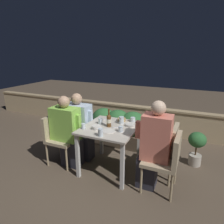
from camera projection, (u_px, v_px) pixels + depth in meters
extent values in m
plane|color=brown|center=(110.00, 169.00, 3.29)|extent=(16.00, 16.00, 0.00)
cube|color=tan|center=(141.00, 120.00, 4.75)|extent=(9.00, 0.14, 0.58)
cube|color=tan|center=(141.00, 107.00, 4.66)|extent=(9.00, 0.18, 0.04)
cube|color=#BCB2A3|center=(110.00, 128.00, 3.08)|extent=(0.81, 0.89, 0.03)
cube|color=silver|center=(78.00, 156.00, 2.98)|extent=(0.05, 0.05, 0.71)
cube|color=silver|center=(122.00, 167.00, 2.70)|extent=(0.05, 0.05, 0.71)
cube|color=silver|center=(102.00, 136.00, 3.67)|extent=(0.05, 0.05, 0.71)
cube|color=silver|center=(139.00, 143.00, 3.39)|extent=(0.05, 0.05, 0.71)
cube|color=brown|center=(118.00, 138.00, 4.10)|extent=(1.14, 0.36, 0.28)
ellipsoid|color=#2D6633|center=(104.00, 120.00, 4.12)|extent=(0.51, 0.47, 0.49)
ellipsoid|color=#2D6633|center=(118.00, 122.00, 4.00)|extent=(0.51, 0.47, 0.49)
ellipsoid|color=#2D6633|center=(133.00, 124.00, 3.88)|extent=(0.51, 0.47, 0.49)
cube|color=tan|center=(63.00, 140.00, 3.35)|extent=(0.45, 0.45, 0.05)
cube|color=tan|center=(52.00, 126.00, 3.36)|extent=(0.06, 0.45, 0.38)
cylinder|color=#9E8966|center=(47.00, 155.00, 3.32)|extent=(0.03, 0.03, 0.40)
cylinder|color=#9E8966|center=(67.00, 160.00, 3.17)|extent=(0.03, 0.03, 0.40)
cylinder|color=#9E8966|center=(62.00, 145.00, 3.66)|extent=(0.03, 0.03, 0.40)
cylinder|color=#9E8966|center=(80.00, 149.00, 3.51)|extent=(0.03, 0.03, 0.40)
cube|color=#282833|center=(72.00, 152.00, 3.34)|extent=(0.32, 0.23, 0.45)
cube|color=#8CCC4C|center=(65.00, 124.00, 3.24)|extent=(0.45, 0.26, 0.54)
cube|color=#8CCC4C|center=(78.00, 122.00, 3.12)|extent=(0.07, 0.07, 0.24)
sphere|color=tan|center=(64.00, 102.00, 3.13)|extent=(0.19, 0.19, 0.19)
cube|color=tan|center=(75.00, 134.00, 3.57)|extent=(0.45, 0.45, 0.05)
cube|color=tan|center=(65.00, 121.00, 3.59)|extent=(0.06, 0.45, 0.38)
cylinder|color=#9E8966|center=(60.00, 148.00, 3.54)|extent=(0.03, 0.03, 0.40)
cylinder|color=#9E8966|center=(79.00, 153.00, 3.39)|extent=(0.03, 0.03, 0.40)
cylinder|color=#9E8966|center=(73.00, 140.00, 3.89)|extent=(0.03, 0.03, 0.40)
cylinder|color=#9E8966|center=(91.00, 143.00, 3.73)|extent=(0.03, 0.03, 0.40)
cube|color=#282833|center=(84.00, 146.00, 3.56)|extent=(0.32, 0.23, 0.45)
cube|color=silver|center=(78.00, 119.00, 3.46)|extent=(0.45, 0.26, 0.54)
cube|color=silver|center=(90.00, 118.00, 3.34)|extent=(0.07, 0.07, 0.24)
sphere|color=tan|center=(77.00, 99.00, 3.35)|extent=(0.19, 0.19, 0.19)
cube|color=tan|center=(160.00, 161.00, 2.70)|extent=(0.45, 0.45, 0.05)
cube|color=tan|center=(177.00, 150.00, 2.55)|extent=(0.06, 0.45, 0.38)
cylinder|color=#9E8966|center=(141.00, 180.00, 2.67)|extent=(0.03, 0.03, 0.40)
cylinder|color=#9E8966|center=(171.00, 188.00, 2.51)|extent=(0.03, 0.03, 0.40)
cylinder|color=#9E8966|center=(148.00, 165.00, 3.01)|extent=(0.03, 0.03, 0.40)
cylinder|color=#9E8966|center=(175.00, 172.00, 2.86)|extent=(0.03, 0.03, 0.40)
cube|color=#282833|center=(147.00, 171.00, 2.82)|extent=(0.26, 0.23, 0.45)
cube|color=#E07A66|center=(156.00, 138.00, 2.62)|extent=(0.38, 0.26, 0.62)
cube|color=#E07A66|center=(138.00, 129.00, 2.70)|extent=(0.07, 0.07, 0.24)
sphere|color=beige|center=(159.00, 108.00, 2.51)|extent=(0.19, 0.19, 0.19)
cube|color=tan|center=(159.00, 151.00, 2.99)|extent=(0.45, 0.45, 0.05)
cube|color=tan|center=(175.00, 140.00, 2.84)|extent=(0.06, 0.45, 0.38)
cylinder|color=#9E8966|center=(142.00, 168.00, 2.96)|extent=(0.03, 0.03, 0.40)
cylinder|color=#9E8966|center=(169.00, 174.00, 2.80)|extent=(0.03, 0.03, 0.40)
cylinder|color=#9E8966|center=(149.00, 155.00, 3.30)|extent=(0.03, 0.03, 0.40)
cylinder|color=#9E8966|center=(173.00, 160.00, 3.15)|extent=(0.03, 0.03, 0.40)
cylinder|color=brown|center=(109.00, 121.00, 3.06)|extent=(0.07, 0.07, 0.17)
cylinder|color=beige|center=(109.00, 121.00, 3.06)|extent=(0.07, 0.07, 0.06)
cone|color=brown|center=(109.00, 115.00, 3.03)|extent=(0.07, 0.07, 0.03)
cylinder|color=brown|center=(109.00, 112.00, 3.01)|extent=(0.03, 0.03, 0.07)
cylinder|color=silver|center=(109.00, 131.00, 2.90)|extent=(0.19, 0.19, 0.01)
cylinder|color=beige|center=(131.00, 125.00, 3.10)|extent=(0.16, 0.16, 0.03)
torus|color=beige|center=(131.00, 124.00, 3.10)|extent=(0.16, 0.16, 0.01)
cylinder|color=silver|center=(97.00, 127.00, 2.98)|extent=(0.14, 0.14, 0.05)
torus|color=silver|center=(97.00, 126.00, 2.98)|extent=(0.14, 0.14, 0.01)
cylinder|color=tan|center=(122.00, 120.00, 3.33)|extent=(0.13, 0.13, 0.05)
torus|color=tan|center=(122.00, 118.00, 3.32)|extent=(0.13, 0.13, 0.01)
cylinder|color=silver|center=(121.00, 120.00, 3.19)|extent=(0.08, 0.08, 0.12)
cylinder|color=silver|center=(133.00, 120.00, 3.28)|extent=(0.08, 0.08, 0.08)
cylinder|color=silver|center=(101.00, 132.00, 2.72)|extent=(0.07, 0.07, 0.11)
cylinder|color=silver|center=(121.00, 129.00, 2.88)|extent=(0.07, 0.07, 0.08)
cylinder|color=silver|center=(83.00, 126.00, 2.99)|extent=(0.06, 0.06, 0.08)
cylinder|color=silver|center=(100.00, 121.00, 3.18)|extent=(0.06, 0.06, 0.10)
cube|color=silver|center=(107.00, 119.00, 3.39)|extent=(0.17, 0.08, 0.01)
cube|color=silver|center=(118.00, 127.00, 3.04)|extent=(0.15, 0.11, 0.01)
cylinder|color=#B2A899|center=(195.00, 160.00, 3.38)|extent=(0.20, 0.20, 0.18)
cylinder|color=#47331E|center=(196.00, 150.00, 3.33)|extent=(0.02, 0.02, 0.16)
ellipsoid|color=#2D6633|center=(197.00, 140.00, 3.27)|extent=(0.28, 0.28, 0.26)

